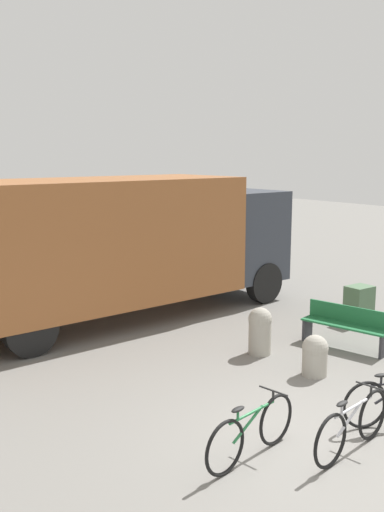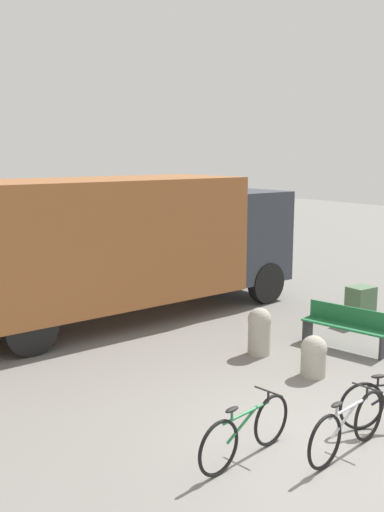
{
  "view_description": "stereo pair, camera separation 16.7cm",
  "coord_description": "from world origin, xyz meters",
  "px_view_note": "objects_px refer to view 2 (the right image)",
  "views": [
    {
      "loc": [
        -5.45,
        -4.75,
        3.75
      ],
      "look_at": [
        1.04,
        4.43,
        1.73
      ],
      "focal_mm": 40.0,
      "sensor_mm": 36.0,
      "label": 1
    },
    {
      "loc": [
        -5.31,
        -4.84,
        3.75
      ],
      "look_at": [
        1.04,
        4.43,
        1.73
      ],
      "focal_mm": 40.0,
      "sensor_mm": 36.0,
      "label": 2
    }
  ],
  "objects_px": {
    "park_bench": "(346,325)",
    "bicycle_near": "(246,432)",
    "delivery_truck": "(119,241)",
    "bollard_near_bench": "(314,355)",
    "bollard_far_bench": "(259,330)",
    "bicycle_middle": "(348,427)",
    "utility_box": "(360,305)"
  },
  "relations": [
    {
      "from": "park_bench",
      "to": "bollard_far_bench",
      "type": "distance_m",
      "value": 1.78
    },
    {
      "from": "delivery_truck",
      "to": "park_bench",
      "type": "relative_size",
      "value": 5.07
    },
    {
      "from": "delivery_truck",
      "to": "bollard_near_bench",
      "type": "xyz_separation_m",
      "value": [
        1.07,
        -5.03,
        -1.44
      ]
    },
    {
      "from": "bicycle_middle",
      "to": "bollard_near_bench",
      "type": "relative_size",
      "value": 2.36
    },
    {
      "from": "bicycle_middle",
      "to": "bollard_far_bench",
      "type": "distance_m",
      "value": 3.73
    },
    {
      "from": "bollard_far_bench",
      "to": "utility_box",
      "type": "xyz_separation_m",
      "value": [
        3.24,
        0.28,
        -0.07
      ]
    },
    {
      "from": "park_bench",
      "to": "bollard_far_bench",
      "type": "height_order",
      "value": "bollard_far_bench"
    },
    {
      "from": "bicycle_near",
      "to": "bollard_near_bench",
      "type": "relative_size",
      "value": 2.35
    },
    {
      "from": "park_bench",
      "to": "bollard_near_bench",
      "type": "bearing_deg",
      "value": 98.78
    },
    {
      "from": "bollard_near_bench",
      "to": "bicycle_near",
      "type": "bearing_deg",
      "value": -151.79
    },
    {
      "from": "park_bench",
      "to": "bollard_far_bench",
      "type": "relative_size",
      "value": 1.94
    },
    {
      "from": "delivery_truck",
      "to": "park_bench",
      "type": "height_order",
      "value": "delivery_truck"
    },
    {
      "from": "park_bench",
      "to": "bicycle_near",
      "type": "relative_size",
      "value": 1.05
    },
    {
      "from": "park_bench",
      "to": "bicycle_middle",
      "type": "bearing_deg",
      "value": 117.09
    },
    {
      "from": "bollard_near_bench",
      "to": "utility_box",
      "type": "xyz_separation_m",
      "value": [
        3.18,
        1.62,
        0.05
      ]
    },
    {
      "from": "bollard_near_bench",
      "to": "park_bench",
      "type": "bearing_deg",
      "value": 22.67
    },
    {
      "from": "park_bench",
      "to": "utility_box",
      "type": "bearing_deg",
      "value": -72.91
    },
    {
      "from": "bollard_near_bench",
      "to": "bollard_far_bench",
      "type": "xyz_separation_m",
      "value": [
        -0.05,
        1.34,
        0.12
      ]
    },
    {
      "from": "bicycle_middle",
      "to": "bollard_near_bench",
      "type": "height_order",
      "value": "bicycle_middle"
    },
    {
      "from": "bollard_far_bench",
      "to": "park_bench",
      "type": "bearing_deg",
      "value": -22.37
    },
    {
      "from": "bicycle_near",
      "to": "bicycle_middle",
      "type": "height_order",
      "value": "same"
    },
    {
      "from": "park_bench",
      "to": "bicycle_near",
      "type": "distance_m",
      "value": 4.78
    },
    {
      "from": "bicycle_middle",
      "to": "bollard_far_bench",
      "type": "height_order",
      "value": "bollard_far_bench"
    },
    {
      "from": "utility_box",
      "to": "bicycle_middle",
      "type": "bearing_deg",
      "value": -142.1
    },
    {
      "from": "delivery_truck",
      "to": "bollard_near_bench",
      "type": "height_order",
      "value": "delivery_truck"
    },
    {
      "from": "utility_box",
      "to": "bollard_far_bench",
      "type": "bearing_deg",
      "value": -175.07
    },
    {
      "from": "park_bench",
      "to": "utility_box",
      "type": "xyz_separation_m",
      "value": [
        1.59,
        0.96,
        -0.04
      ]
    },
    {
      "from": "bicycle_near",
      "to": "bollard_near_bench",
      "type": "xyz_separation_m",
      "value": [
        2.69,
        1.45,
        0.0
      ]
    },
    {
      "from": "delivery_truck",
      "to": "bicycle_near",
      "type": "relative_size",
      "value": 5.31
    },
    {
      "from": "bollard_near_bench",
      "to": "bollard_far_bench",
      "type": "bearing_deg",
      "value": 92.34
    },
    {
      "from": "bollard_near_bench",
      "to": "bollard_far_bench",
      "type": "distance_m",
      "value": 1.35
    },
    {
      "from": "park_bench",
      "to": "bollard_far_bench",
      "type": "bearing_deg",
      "value": 53.73
    }
  ]
}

